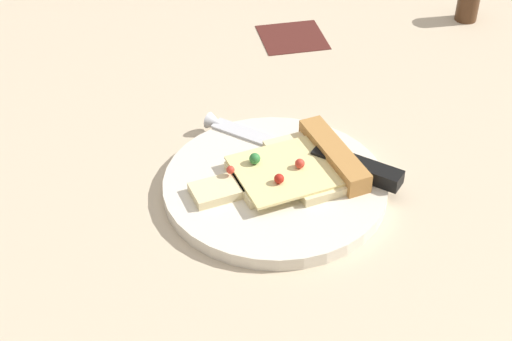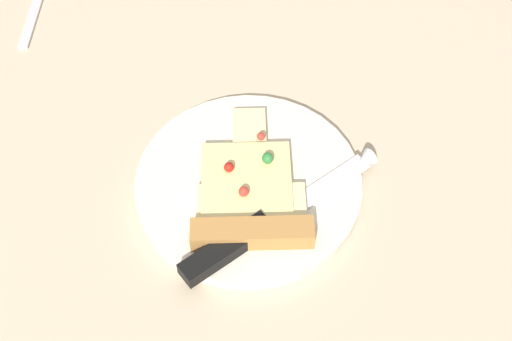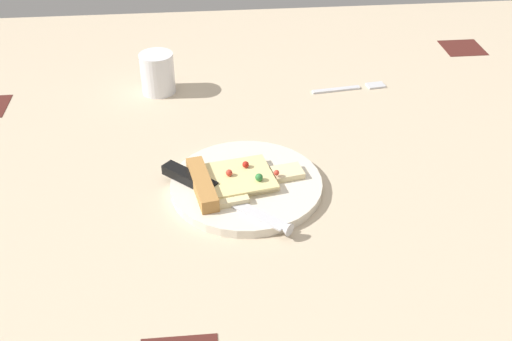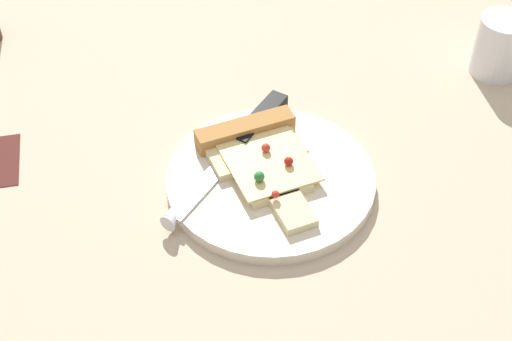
{
  "view_description": "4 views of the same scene",
  "coord_description": "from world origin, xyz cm",
  "views": [
    {
      "loc": [
        -58.87,
        6.33,
        50.83
      ],
      "look_at": [
        -0.82,
        -6.17,
        3.8
      ],
      "focal_mm": 51.95,
      "sensor_mm": 36.0,
      "label": 1
    },
    {
      "loc": [
        7.71,
        -50.51,
        62.72
      ],
      "look_at": [
        0.68,
        -7.58,
        2.28
      ],
      "focal_mm": 50.46,
      "sensor_mm": 36.0,
      "label": 2
    },
    {
      "loc": [
        76.12,
        -14.27,
        57.15
      ],
      "look_at": [
        0.42,
        -6.92,
        3.73
      ],
      "focal_mm": 42.53,
      "sensor_mm": 36.0,
      "label": 3
    },
    {
      "loc": [
        13.63,
        47.59,
        58.69
      ],
      "look_at": [
        2.06,
        -6.76,
        4.18
      ],
      "focal_mm": 50.4,
      "sensor_mm": 36.0,
      "label": 4
    }
  ],
  "objects": [
    {
      "name": "ground_plane",
      "position": [
        0.01,
        -0.02,
        -1.5
      ],
      "size": [
        157.55,
        157.55,
        3.0
      ],
      "color": "#C6B293",
      "rests_on": "ground"
    },
    {
      "name": "plate",
      "position": [
        0.25,
        -8.4,
        0.73
      ],
      "size": [
        23.76,
        23.76,
        1.47
      ],
      "primitive_type": "cylinder",
      "color": "silver",
      "rests_on": "ground_plane"
    },
    {
      "name": "pizza_slice",
      "position": [
        0.74,
        -10.95,
        2.26
      ],
      "size": [
        12.73,
        18.56,
        2.5
      ],
      "rotation": [
        0.0,
        0.0,
        0.19
      ],
      "color": "beige",
      "rests_on": "plate"
    },
    {
      "name": "knife",
      "position": [
        2.49,
        -13.83,
        2.07
      ],
      "size": [
        17.94,
        18.95,
        2.45
      ],
      "rotation": [
        0.0,
        0.0,
        -0.75
      ],
      "color": "silver",
      "rests_on": "plate"
    },
    {
      "name": "drinking_glass",
      "position": [
        -34.41,
        -23.14,
        4.06
      ],
      "size": [
        6.69,
        6.69,
        8.12
      ],
      "primitive_type": "cylinder",
      "color": "white",
      "rests_on": "ground_plane"
    },
    {
      "name": "fork",
      "position": [
        -31.8,
        15.99,
        0.4
      ],
      "size": [
        3.73,
        15.4,
        0.8
      ],
      "rotation": [
        0.0,
        0.0,
        0.13
      ],
      "color": "silver",
      "rests_on": "ground_plane"
    }
  ]
}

